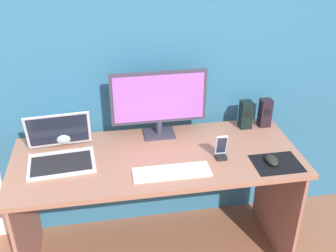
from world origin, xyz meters
The scene contains 11 objects.
wall_back centered at (0.00, 0.38, 1.25)m, with size 6.00×0.04×2.50m, color #2D6789.
desk centered at (0.00, 0.00, 0.60)m, with size 1.57×0.64×0.74m.
monitor centered at (0.05, 0.22, 0.96)m, with size 0.55×0.14×0.40m.
speaker_right centered at (0.70, 0.23, 0.83)m, with size 0.07×0.07×0.18m.
speaker_near_monitor centered at (0.58, 0.23, 0.83)m, with size 0.07×0.07×0.17m.
laptop centered at (-0.51, 0.05, 0.79)m, with size 0.37×0.33×0.24m.
fishbowl centered at (-0.50, 0.23, 0.81)m, with size 0.15×0.15×0.15m, color silver.
keyboard_external centered at (0.05, -0.17, 0.75)m, with size 0.40×0.13×0.01m, color white.
mousepad centered at (0.61, -0.18, 0.74)m, with size 0.25×0.20×0.00m, color black.
mouse centered at (0.59, -0.18, 0.76)m, with size 0.06×0.10×0.04m, color black.
phone_in_dock centered at (0.34, -0.08, 0.79)m, with size 0.06×0.05×0.14m.
Camera 1 is at (-0.25, -1.81, 1.93)m, focal length 42.65 mm.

